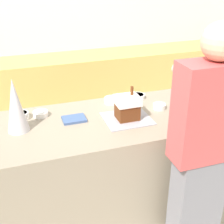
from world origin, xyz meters
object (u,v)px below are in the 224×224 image
at_px(cookbook, 74,119).
at_px(decorative_tree, 15,106).
at_px(baking_tray, 127,119).
at_px(candy_bowl_near_tray_right, 138,96).
at_px(person, 203,149).
at_px(candy_bowl_far_right, 41,113).
at_px(candy_bowl_center_rear, 111,100).
at_px(candy_bowl_near_tray_left, 159,106).
at_px(candy_bowl_beside_tree, 21,115).
at_px(gingerbread_house, 127,107).

bearing_deg(cookbook, decorative_tree, -175.96).
bearing_deg(baking_tray, decorative_tree, 174.18).
bearing_deg(baking_tray, candy_bowl_near_tray_right, 55.83).
bearing_deg(person, decorative_tree, 149.86).
bearing_deg(decorative_tree, baking_tray, -5.82).
bearing_deg(candy_bowl_far_right, candy_bowl_center_rear, 5.46).
height_order(decorative_tree, cookbook, decorative_tree).
relative_size(candy_bowl_near_tray_left, person, 0.06).
xyz_separation_m(candy_bowl_center_rear, candy_bowl_far_right, (-0.64, -0.06, -0.01)).
distance_m(decorative_tree, cookbook, 0.48).
height_order(baking_tray, person, person).
bearing_deg(candy_bowl_center_rear, candy_bowl_near_tray_right, 5.47).
bearing_deg(candy_bowl_beside_tree, gingerbread_house, -18.81).
xyz_separation_m(candy_bowl_near_tray_right, candy_bowl_near_tray_left, (0.09, -0.27, 0.00)).
bearing_deg(candy_bowl_beside_tree, baking_tray, -18.83).
relative_size(gingerbread_house, person, 0.15).
xyz_separation_m(candy_bowl_near_tray_right, candy_bowl_beside_tree, (-1.06, -0.09, 0.01)).
xyz_separation_m(cookbook, person, (0.74, -0.71, -0.00)).
relative_size(candy_bowl_far_right, candy_bowl_beside_tree, 1.04).
xyz_separation_m(baking_tray, cookbook, (-0.41, 0.12, 0.01)).
relative_size(candy_bowl_center_rear, cookbook, 0.69).
bearing_deg(candy_bowl_near_tray_left, cookbook, 178.17).
relative_size(candy_bowl_center_rear, person, 0.07).
bearing_deg(candy_bowl_center_rear, candy_bowl_far_right, -174.54).
xyz_separation_m(baking_tray, candy_bowl_beside_tree, (-0.81, 0.28, 0.03)).
height_order(decorative_tree, candy_bowl_near_tray_left, decorative_tree).
distance_m(decorative_tree, candy_bowl_far_right, 0.33).
relative_size(baking_tray, cookbook, 2.01).
height_order(candy_bowl_beside_tree, cookbook, candy_bowl_beside_tree).
bearing_deg(candy_bowl_near_tray_right, gingerbread_house, -124.14).
bearing_deg(decorative_tree, candy_bowl_near_tray_right, 14.28).
relative_size(candy_bowl_beside_tree, cookbook, 0.64).
relative_size(gingerbread_house, candy_bowl_far_right, 2.09).
height_order(gingerbread_house, candy_bowl_far_right, gingerbread_house).
bearing_deg(decorative_tree, candy_bowl_far_right, 45.82).
xyz_separation_m(decorative_tree, candy_bowl_center_rear, (0.82, 0.25, -0.18)).
bearing_deg(candy_bowl_center_rear, cookbook, -150.37).
relative_size(candy_bowl_near_tray_right, candy_bowl_far_right, 1.08).
distance_m(candy_bowl_center_rear, cookbook, 0.45).
distance_m(gingerbread_house, candy_bowl_near_tray_right, 0.45).
bearing_deg(candy_bowl_near_tray_right, candy_bowl_center_rear, -174.53).
height_order(candy_bowl_center_rear, candy_bowl_far_right, candy_bowl_center_rear).
relative_size(baking_tray, candy_bowl_near_tray_left, 3.42).
height_order(candy_bowl_near_tray_right, person, person).
distance_m(gingerbread_house, candy_bowl_center_rear, 0.35).
bearing_deg(candy_bowl_near_tray_left, decorative_tree, -179.68).
height_order(baking_tray, candy_bowl_beside_tree, candy_bowl_beside_tree).
bearing_deg(candy_bowl_near_tray_left, person, -90.58).
bearing_deg(candy_bowl_near_tray_right, baking_tray, -124.17).
bearing_deg(candy_bowl_far_right, candy_bowl_near_tray_right, 5.46).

